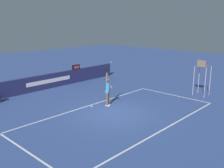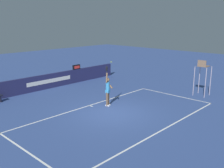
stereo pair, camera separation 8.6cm
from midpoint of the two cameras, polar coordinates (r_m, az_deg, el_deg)
The scene contains 7 objects.
ground_plane at distance 14.15m, azimuth -0.07°, elevation -6.49°, with size 60.00×60.00×0.00m, color #344C8A.
court_lines at distance 13.75m, azimuth 1.92°, elevation -7.12°, with size 10.86×5.21×0.00m.
back_wall at distance 19.34m, azimuth -15.59°, elevation 0.28°, with size 14.40×0.17×1.09m.
speed_display at distance 21.03m, azimuth -8.14°, elevation 3.75°, with size 0.68×0.16×0.36m.
tennis_player at distance 15.05m, azimuth -1.13°, elevation -1.19°, with size 0.50×0.45×2.45m.
tennis_ball at distance 14.67m, azimuth -0.36°, elevation 4.92°, with size 0.07×0.07×0.07m.
umpire_chair at distance 18.07m, azimuth 19.31°, elevation 2.53°, with size 0.85×0.85×2.43m.
Camera 1 is at (-9.71, -9.04, 4.93)m, focal length 41.08 mm.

